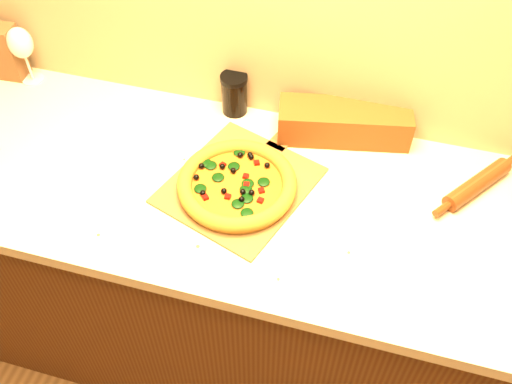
# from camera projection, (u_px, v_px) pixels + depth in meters

# --- Properties ---
(cabinet) EXTENTS (2.80, 0.65, 0.86)m
(cabinet) POSITION_uv_depth(u_px,v_px,m) (264.00, 288.00, 1.87)
(cabinet) COLOR #4C2510
(cabinet) RESTS_ON ground
(countertop) EXTENTS (2.84, 0.68, 0.04)m
(countertop) POSITION_uv_depth(u_px,v_px,m) (266.00, 199.00, 1.53)
(countertop) COLOR beige
(countertop) RESTS_ON cabinet
(pizza_peel) EXTENTS (0.44, 0.54, 0.01)m
(pizza_peel) POSITION_uv_depth(u_px,v_px,m) (243.00, 182.00, 1.54)
(pizza_peel) COLOR brown
(pizza_peel) RESTS_ON countertop
(pizza) EXTENTS (0.32, 0.32, 0.04)m
(pizza) POSITION_uv_depth(u_px,v_px,m) (237.00, 184.00, 1.50)
(pizza) COLOR #B97D2E
(pizza) RESTS_ON pizza_peel
(rolling_pin) EXTENTS (0.22, 0.28, 0.05)m
(rolling_pin) POSITION_uv_depth(u_px,v_px,m) (477.00, 184.00, 1.51)
(rolling_pin) COLOR #52280E
(rolling_pin) RESTS_ON countertop
(bread_bag) EXTENTS (0.39, 0.19, 0.10)m
(bread_bag) POSITION_uv_depth(u_px,v_px,m) (344.00, 123.00, 1.62)
(bread_bag) COLOR brown
(bread_bag) RESTS_ON countertop
(wine_glass) EXTENTS (0.08, 0.08, 0.19)m
(wine_glass) POSITION_uv_depth(u_px,v_px,m) (21.00, 44.00, 1.73)
(wine_glass) COLOR silver
(wine_glass) RESTS_ON countertop
(paper_bag) EXTENTS (0.09, 0.08, 0.18)m
(paper_bag) POSITION_uv_depth(u_px,v_px,m) (6.00, 52.00, 1.78)
(paper_bag) COLOR brown
(paper_bag) RESTS_ON countertop
(dark_jar) EXTENTS (0.08, 0.08, 0.13)m
(dark_jar) POSITION_uv_depth(u_px,v_px,m) (234.00, 94.00, 1.69)
(dark_jar) COLOR black
(dark_jar) RESTS_ON countertop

